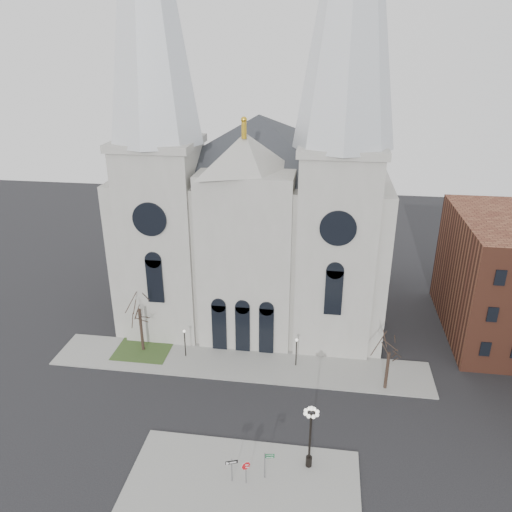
# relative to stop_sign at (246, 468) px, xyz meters

# --- Properties ---
(ground) EXTENTS (160.00, 160.00, 0.00)m
(ground) POSITION_rel_stop_sign_xyz_m (-3.27, 4.48, -1.70)
(ground) COLOR black
(ground) RESTS_ON ground
(sidewalk_near) EXTENTS (18.00, 10.00, 0.14)m
(sidewalk_near) POSITION_rel_stop_sign_xyz_m (-0.27, -0.52, -1.63)
(sidewalk_near) COLOR gray
(sidewalk_near) RESTS_ON ground
(sidewalk_far) EXTENTS (40.00, 6.00, 0.14)m
(sidewalk_far) POSITION_rel_stop_sign_xyz_m (-3.27, 15.48, -1.63)
(sidewalk_far) COLOR gray
(sidewalk_far) RESTS_ON ground
(grass_patch) EXTENTS (6.00, 5.00, 0.18)m
(grass_patch) POSITION_rel_stop_sign_xyz_m (-14.27, 16.48, -1.61)
(grass_patch) COLOR #2D461E
(grass_patch) RESTS_ON ground
(cathedral) EXTENTS (33.00, 26.66, 54.00)m
(cathedral) POSITION_rel_stop_sign_xyz_m (-3.27, 27.34, 16.78)
(cathedral) COLOR #A4A299
(cathedral) RESTS_ON ground
(tree_left) EXTENTS (3.20, 3.20, 7.50)m
(tree_left) POSITION_rel_stop_sign_xyz_m (-14.27, 16.48, 3.88)
(tree_left) COLOR black
(tree_left) RESTS_ON ground
(tree_right) EXTENTS (3.20, 3.20, 6.00)m
(tree_right) POSITION_rel_stop_sign_xyz_m (11.73, 13.48, 2.76)
(tree_right) COLOR black
(tree_right) RESTS_ON ground
(ped_lamp_left) EXTENTS (0.32, 0.32, 3.26)m
(ped_lamp_left) POSITION_rel_stop_sign_xyz_m (-9.27, 15.98, 0.63)
(ped_lamp_left) COLOR black
(ped_lamp_left) RESTS_ON sidewalk_far
(ped_lamp_right) EXTENTS (0.32, 0.32, 3.26)m
(ped_lamp_right) POSITION_rel_stop_sign_xyz_m (2.73, 15.98, 0.63)
(ped_lamp_right) COLOR black
(ped_lamp_right) RESTS_ON sidewalk_far
(stop_sign) EXTENTS (0.77, 0.19, 2.16)m
(stop_sign) POSITION_rel_stop_sign_xyz_m (0.00, 0.00, 0.00)
(stop_sign) COLOR slate
(stop_sign) RESTS_ON sidewalk_near
(globe_lamp) EXTENTS (1.65, 1.65, 5.92)m
(globe_lamp) POSITION_rel_stop_sign_xyz_m (4.71, 2.43, 2.16)
(globe_lamp) COLOR black
(globe_lamp) RESTS_ON sidewalk_near
(one_way_sign) EXTENTS (0.91, 0.36, 2.17)m
(one_way_sign) POSITION_rel_stop_sign_xyz_m (-1.12, 0.05, -0.09)
(one_way_sign) COLOR slate
(one_way_sign) RESTS_ON sidewalk_near
(street_name_sign) EXTENTS (0.79, 0.19, 2.48)m
(street_name_sign) POSITION_rel_stop_sign_xyz_m (1.43, 0.76, -0.12)
(street_name_sign) COLOR slate
(street_name_sign) RESTS_ON sidewalk_near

